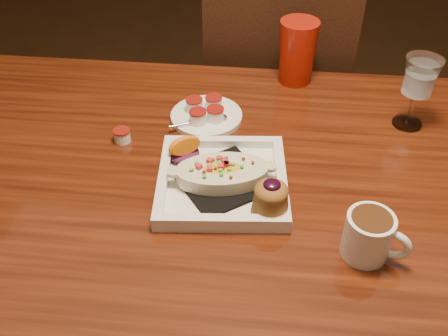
# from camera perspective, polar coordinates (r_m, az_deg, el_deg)

# --- Properties ---
(table) EXTENTS (1.50, 0.90, 0.75)m
(table) POSITION_cam_1_polar(r_m,az_deg,el_deg) (1.02, 5.16, -6.13)
(table) COLOR #67270E
(table) RESTS_ON floor
(chair_far) EXTENTS (0.42, 0.42, 0.93)m
(chair_far) POSITION_cam_1_polar(r_m,az_deg,el_deg) (1.60, 5.68, 6.71)
(chair_far) COLOR black
(chair_far) RESTS_ON floor
(plate) EXTENTS (0.26, 0.26, 0.08)m
(plate) POSITION_cam_1_polar(r_m,az_deg,el_deg) (0.93, 0.47, -1.38)
(plate) COLOR white
(plate) RESTS_ON table
(coffee_mug) EXTENTS (0.11, 0.08, 0.08)m
(coffee_mug) POSITION_cam_1_polar(r_m,az_deg,el_deg) (0.84, 16.31, -7.34)
(coffee_mug) COLOR white
(coffee_mug) RESTS_ON table
(goblet) EXTENTS (0.08, 0.08, 0.16)m
(goblet) POSITION_cam_1_polar(r_m,az_deg,el_deg) (1.12, 21.43, 9.31)
(goblet) COLOR silver
(goblet) RESTS_ON table
(saucer) EXTENTS (0.16, 0.16, 0.11)m
(saucer) POSITION_cam_1_polar(r_m,az_deg,el_deg) (1.12, -2.12, 6.17)
(saucer) COLOR white
(saucer) RESTS_ON table
(creamer_loose) EXTENTS (0.04, 0.04, 0.03)m
(creamer_loose) POSITION_cam_1_polar(r_m,az_deg,el_deg) (1.07, -11.58, 3.67)
(creamer_loose) COLOR white
(creamer_loose) RESTS_ON table
(red_tumbler) EXTENTS (0.09, 0.09, 0.16)m
(red_tumbler) POSITION_cam_1_polar(r_m,az_deg,el_deg) (1.24, 8.36, 12.98)
(red_tumbler) COLOR #A3190B
(red_tumbler) RESTS_ON table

